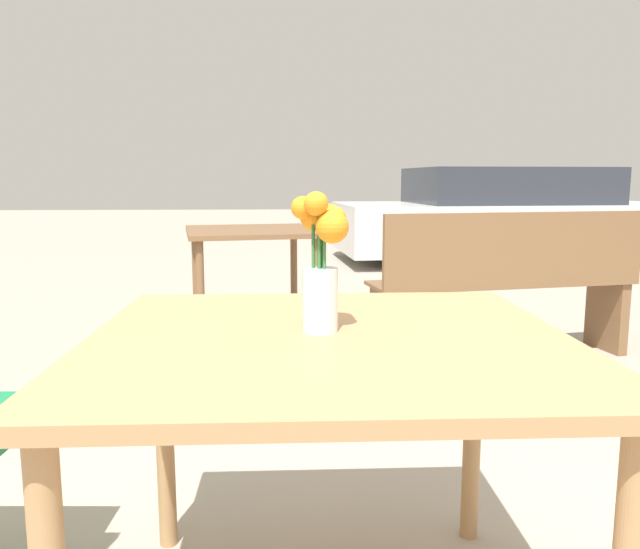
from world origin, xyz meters
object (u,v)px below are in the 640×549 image
at_px(flower_vase, 322,259).
at_px(bench_near, 508,281).
at_px(table_front, 329,374).
at_px(parked_car, 505,216).
at_px(table_back, 252,244).

relative_size(flower_vase, bench_near, 0.19).
bearing_deg(flower_vase, table_front, -61.87).
height_order(flower_vase, bench_near, flower_vase).
relative_size(bench_near, parked_car, 0.37).
relative_size(table_front, table_back, 0.98).
bearing_deg(bench_near, table_front, -118.31).
xyz_separation_m(table_front, table_back, (-0.31, 2.82, -0.02)).
height_order(bench_near, table_back, bench_near).
xyz_separation_m(table_front, flower_vase, (-0.01, 0.03, 0.24)).
relative_size(table_front, parked_car, 0.23).
height_order(flower_vase, table_back, flower_vase).
distance_m(bench_near, table_back, 1.62).
bearing_deg(table_back, flower_vase, -83.86).
xyz_separation_m(table_back, parked_car, (2.99, 3.69, -0.05)).
bearing_deg(table_back, parked_car, 50.92).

